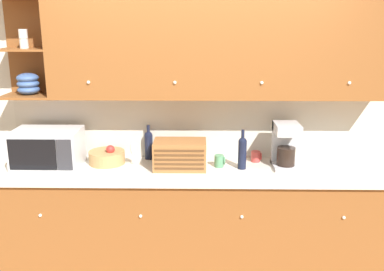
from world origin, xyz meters
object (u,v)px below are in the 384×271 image
(wine_bottle, at_px, (149,144))
(coffee_maker, at_px, (285,144))
(mug, at_px, (219,161))
(microwave, at_px, (48,148))
(wine_glass, at_px, (134,149))
(bread_box, at_px, (180,155))
(mug_blue_second, at_px, (256,156))
(second_wine_bottle, at_px, (242,151))
(fruit_basket, at_px, (107,157))

(wine_bottle, xyz_separation_m, coffee_maker, (1.17, -0.19, 0.06))
(wine_bottle, relative_size, mug, 3.05)
(microwave, height_order, wine_glass, microwave)
(wine_glass, height_order, bread_box, bread_box)
(mug_blue_second, bearing_deg, second_wine_bottle, -127.15)
(mug_blue_second, bearing_deg, wine_glass, -173.54)
(mug_blue_second, bearing_deg, wine_bottle, 176.26)
(microwave, distance_m, mug, 1.46)
(wine_glass, bearing_deg, mug_blue_second, 6.46)
(second_wine_bottle, bearing_deg, coffee_maker, 9.15)
(wine_glass, relative_size, second_wine_bottle, 0.63)
(fruit_basket, height_order, wine_glass, wine_glass)
(wine_bottle, distance_m, second_wine_bottle, 0.85)
(bread_box, bearing_deg, mug_blue_second, 15.34)
(fruit_basket, xyz_separation_m, second_wine_bottle, (1.16, -0.12, 0.09))
(wine_glass, xyz_separation_m, mug, (0.73, -0.02, -0.09))
(fruit_basket, bearing_deg, wine_bottle, 20.67)
(wine_glass, distance_m, coffee_maker, 1.28)
(fruit_basket, distance_m, mug, 0.97)
(microwave, bearing_deg, second_wine_bottle, -1.15)
(wine_bottle, height_order, second_wine_bottle, second_wine_bottle)
(wine_glass, relative_size, mug_blue_second, 2.27)
(mug, height_order, coffee_maker, coffee_maker)
(mug, relative_size, mug_blue_second, 1.09)
(microwave, bearing_deg, coffee_maker, 0.75)
(wine_glass, bearing_deg, microwave, -177.36)
(wine_bottle, relative_size, coffee_maker, 0.82)
(bread_box, bearing_deg, fruit_basket, 170.07)
(mug_blue_second, bearing_deg, microwave, -175.09)
(wine_bottle, height_order, mug, wine_bottle)
(mug, xyz_separation_m, mug_blue_second, (0.33, 0.14, -0.00))
(microwave, xyz_separation_m, wine_glass, (0.72, 0.03, -0.02))
(bread_box, bearing_deg, mug, 6.81)
(microwave, height_order, mug_blue_second, microwave)
(fruit_basket, relative_size, wine_bottle, 0.99)
(bread_box, bearing_deg, wine_glass, 171.11)
(coffee_maker, bearing_deg, fruit_basket, 177.85)
(wine_glass, xyz_separation_m, mug_blue_second, (1.05, 0.12, -0.10))
(fruit_basket, height_order, coffee_maker, coffee_maker)
(fruit_basket, xyz_separation_m, mug, (0.97, -0.07, -0.01))
(second_wine_bottle, bearing_deg, microwave, 178.85)
(fruit_basket, relative_size, wine_glass, 1.45)
(bread_box, bearing_deg, second_wine_bottle, -0.51)
(mug, xyz_separation_m, second_wine_bottle, (0.19, -0.04, 0.10))
(microwave, relative_size, mug, 5.37)
(wine_glass, bearing_deg, wine_bottle, 59.99)
(coffee_maker, bearing_deg, bread_box, -176.49)
(mug, height_order, mug_blue_second, mug)
(second_wine_bottle, bearing_deg, wine_glass, 175.85)
(mug, relative_size, second_wine_bottle, 0.31)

